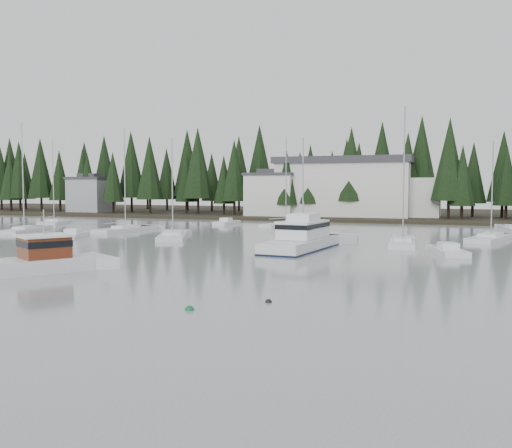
{
  "coord_description": "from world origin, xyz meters",
  "views": [
    {
      "loc": [
        15.65,
        -22.97,
        6.05
      ],
      "look_at": [
        -2.44,
        27.03,
        2.5
      ],
      "focal_mm": 40.0,
      "sensor_mm": 36.0,
      "label": 1
    }
  ],
  "objects_px": {
    "sailboat_11": "(54,223)",
    "runabout_1": "(448,253)",
    "lobster_boat_brown": "(22,265)",
    "house_west": "(272,193)",
    "house_far_west": "(91,194)",
    "sailboat_8": "(286,226)",
    "sailboat_9": "(126,231)",
    "sailboat_2": "(303,239)",
    "harbor_inn": "(355,187)",
    "runabout_0": "(73,236)",
    "sailboat_1": "(173,237)",
    "sailboat_4": "(24,231)",
    "runabout_3": "(226,223)",
    "cabin_cruiser_center": "(302,241)",
    "sailboat_0": "(403,244)",
    "sailboat_3": "(491,240)"
  },
  "relations": [
    {
      "from": "sailboat_8",
      "to": "sailboat_9",
      "type": "relative_size",
      "value": 0.96
    },
    {
      "from": "harbor_inn",
      "to": "sailboat_8",
      "type": "bearing_deg",
      "value": -104.95
    },
    {
      "from": "sailboat_2",
      "to": "runabout_1",
      "type": "xyz_separation_m",
      "value": [
        15.76,
        -8.78,
        0.08
      ]
    },
    {
      "from": "sailboat_3",
      "to": "sailboat_1",
      "type": "bearing_deg",
      "value": 123.22
    },
    {
      "from": "harbor_inn",
      "to": "sailboat_11",
      "type": "relative_size",
      "value": 2.12
    },
    {
      "from": "cabin_cruiser_center",
      "to": "sailboat_8",
      "type": "distance_m",
      "value": 31.43
    },
    {
      "from": "cabin_cruiser_center",
      "to": "sailboat_4",
      "type": "bearing_deg",
      "value": 84.8
    },
    {
      "from": "cabin_cruiser_center",
      "to": "house_far_west",
      "type": "bearing_deg",
      "value": 55.62
    },
    {
      "from": "house_far_west",
      "to": "sailboat_1",
      "type": "xyz_separation_m",
      "value": [
        43.99,
        -45.02,
        -4.35
      ]
    },
    {
      "from": "house_far_west",
      "to": "runabout_1",
      "type": "distance_m",
      "value": 90.32
    },
    {
      "from": "sailboat_0",
      "to": "sailboat_11",
      "type": "xyz_separation_m",
      "value": [
        -55.63,
        14.21,
        -0.0
      ]
    },
    {
      "from": "cabin_cruiser_center",
      "to": "runabout_0",
      "type": "relative_size",
      "value": 2.2
    },
    {
      "from": "harbor_inn",
      "to": "sailboat_11",
      "type": "height_order",
      "value": "sailboat_11"
    },
    {
      "from": "lobster_boat_brown",
      "to": "harbor_inn",
      "type": "bearing_deg",
      "value": 23.73
    },
    {
      "from": "harbor_inn",
      "to": "runabout_3",
      "type": "bearing_deg",
      "value": -126.56
    },
    {
      "from": "harbor_inn",
      "to": "sailboat_1",
      "type": "bearing_deg",
      "value": -105.72
    },
    {
      "from": "runabout_0",
      "to": "runabout_3",
      "type": "bearing_deg",
      "value": -34.1
    },
    {
      "from": "lobster_boat_brown",
      "to": "sailboat_9",
      "type": "height_order",
      "value": "sailboat_9"
    },
    {
      "from": "house_far_west",
      "to": "harbor_inn",
      "type": "height_order",
      "value": "harbor_inn"
    },
    {
      "from": "sailboat_2",
      "to": "runabout_1",
      "type": "relative_size",
      "value": 1.85
    },
    {
      "from": "lobster_boat_brown",
      "to": "runabout_1",
      "type": "bearing_deg",
      "value": -20.3
    },
    {
      "from": "cabin_cruiser_center",
      "to": "sailboat_8",
      "type": "height_order",
      "value": "sailboat_8"
    },
    {
      "from": "sailboat_8",
      "to": "sailboat_9",
      "type": "distance_m",
      "value": 23.92
    },
    {
      "from": "house_far_west",
      "to": "runabout_1",
      "type": "bearing_deg",
      "value": -34.24
    },
    {
      "from": "sailboat_8",
      "to": "runabout_0",
      "type": "distance_m",
      "value": 32.07
    },
    {
      "from": "house_west",
      "to": "runabout_0",
      "type": "xyz_separation_m",
      "value": [
        -9.49,
        -46.4,
        -4.52
      ]
    },
    {
      "from": "house_far_west",
      "to": "cabin_cruiser_center",
      "type": "bearing_deg",
      "value": -40.08
    },
    {
      "from": "house_far_west",
      "to": "runabout_0",
      "type": "distance_m",
      "value": 58.46
    },
    {
      "from": "cabin_cruiser_center",
      "to": "sailboat_9",
      "type": "height_order",
      "value": "sailboat_9"
    },
    {
      "from": "sailboat_2",
      "to": "sailboat_8",
      "type": "distance_m",
      "value": 21.48
    },
    {
      "from": "cabin_cruiser_center",
      "to": "sailboat_1",
      "type": "height_order",
      "value": "sailboat_1"
    },
    {
      "from": "sailboat_4",
      "to": "sailboat_9",
      "type": "distance_m",
      "value": 13.15
    },
    {
      "from": "lobster_boat_brown",
      "to": "sailboat_8",
      "type": "bearing_deg",
      "value": 27.14
    },
    {
      "from": "sailboat_3",
      "to": "runabout_1",
      "type": "bearing_deg",
      "value": -177.61
    },
    {
      "from": "sailboat_11",
      "to": "runabout_1",
      "type": "distance_m",
      "value": 63.87
    },
    {
      "from": "sailboat_9",
      "to": "sailboat_11",
      "type": "relative_size",
      "value": 1.03
    },
    {
      "from": "runabout_3",
      "to": "sailboat_3",
      "type": "bearing_deg",
      "value": -106.52
    },
    {
      "from": "lobster_boat_brown",
      "to": "sailboat_8",
      "type": "xyz_separation_m",
      "value": [
        3.88,
        50.44,
        -0.49
      ]
    },
    {
      "from": "sailboat_0",
      "to": "sailboat_2",
      "type": "bearing_deg",
      "value": 76.83
    },
    {
      "from": "cabin_cruiser_center",
      "to": "sailboat_9",
      "type": "bearing_deg",
      "value": 70.39
    },
    {
      "from": "cabin_cruiser_center",
      "to": "sailboat_4",
      "type": "distance_m",
      "value": 40.71
    },
    {
      "from": "sailboat_11",
      "to": "runabout_1",
      "type": "xyz_separation_m",
      "value": [
        60.23,
        -21.26,
        0.05
      ]
    },
    {
      "from": "sailboat_3",
      "to": "runabout_1",
      "type": "distance_m",
      "value": 16.01
    },
    {
      "from": "sailboat_1",
      "to": "sailboat_4",
      "type": "height_order",
      "value": "sailboat_4"
    },
    {
      "from": "runabout_3",
      "to": "harbor_inn",
      "type": "bearing_deg",
      "value": -32.47
    },
    {
      "from": "harbor_inn",
      "to": "sailboat_2",
      "type": "bearing_deg",
      "value": -87.65
    },
    {
      "from": "sailboat_3",
      "to": "sailboat_4",
      "type": "bearing_deg",
      "value": 116.17
    },
    {
      "from": "sailboat_11",
      "to": "harbor_inn",
      "type": "bearing_deg",
      "value": -76.27
    },
    {
      "from": "house_west",
      "to": "house_far_west",
      "type": "relative_size",
      "value": 1.13
    },
    {
      "from": "lobster_boat_brown",
      "to": "sailboat_9",
      "type": "bearing_deg",
      "value": 53.29
    }
  ]
}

